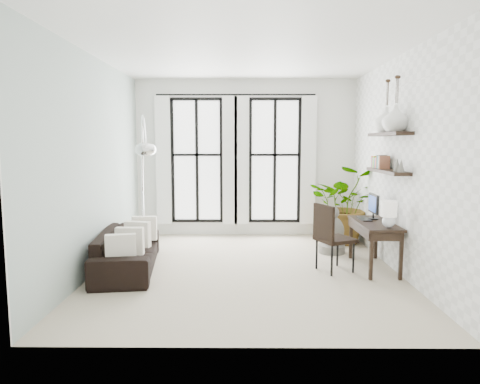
{
  "coord_description": "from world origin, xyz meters",
  "views": [
    {
      "loc": [
        -0.04,
        -6.34,
        1.93
      ],
      "look_at": [
        -0.1,
        0.3,
        1.16
      ],
      "focal_mm": 32.0,
      "sensor_mm": 36.0,
      "label": 1
    }
  ],
  "objects_px": {
    "sofa": "(128,250)",
    "buddha": "(332,233)",
    "arc_lamp": "(143,148)",
    "desk": "(376,225)",
    "desk_chair": "(330,233)",
    "plant": "(345,204)"
  },
  "relations": [
    {
      "from": "buddha",
      "to": "plant",
      "type": "bearing_deg",
      "value": 62.54
    },
    {
      "from": "buddha",
      "to": "sofa",
      "type": "bearing_deg",
      "value": -162.56
    },
    {
      "from": "desk",
      "to": "buddha",
      "type": "distance_m",
      "value": 1.16
    },
    {
      "from": "sofa",
      "to": "plant",
      "type": "bearing_deg",
      "value": -71.49
    },
    {
      "from": "plant",
      "to": "arc_lamp",
      "type": "xyz_separation_m",
      "value": [
        -3.6,
        -1.03,
        1.08
      ]
    },
    {
      "from": "arc_lamp",
      "to": "buddha",
      "type": "distance_m",
      "value": 3.55
    },
    {
      "from": "desk_chair",
      "to": "buddha",
      "type": "xyz_separation_m",
      "value": [
        0.26,
        1.11,
        -0.23
      ]
    },
    {
      "from": "sofa",
      "to": "buddha",
      "type": "distance_m",
      "value": 3.47
    },
    {
      "from": "desk",
      "to": "arc_lamp",
      "type": "xyz_separation_m",
      "value": [
        -3.65,
        0.73,
        1.14
      ]
    },
    {
      "from": "sofa",
      "to": "desk_chair",
      "type": "relative_size",
      "value": 2.0
    },
    {
      "from": "desk_chair",
      "to": "plant",
      "type": "bearing_deg",
      "value": 46.36
    },
    {
      "from": "desk_chair",
      "to": "arc_lamp",
      "type": "bearing_deg",
      "value": 139.91
    },
    {
      "from": "sofa",
      "to": "plant",
      "type": "xyz_separation_m",
      "value": [
        3.7,
        1.79,
        0.45
      ]
    },
    {
      "from": "plant",
      "to": "arc_lamp",
      "type": "relative_size",
      "value": 0.64
    },
    {
      "from": "desk",
      "to": "desk_chair",
      "type": "height_order",
      "value": "desk"
    },
    {
      "from": "sofa",
      "to": "buddha",
      "type": "relative_size",
      "value": 2.47
    },
    {
      "from": "desk",
      "to": "arc_lamp",
      "type": "bearing_deg",
      "value": 168.63
    },
    {
      "from": "desk",
      "to": "buddha",
      "type": "height_order",
      "value": "desk"
    },
    {
      "from": "arc_lamp",
      "to": "buddha",
      "type": "relative_size",
      "value": 2.85
    },
    {
      "from": "sofa",
      "to": "plant",
      "type": "height_order",
      "value": "plant"
    },
    {
      "from": "sofa",
      "to": "arc_lamp",
      "type": "bearing_deg",
      "value": -15.0
    },
    {
      "from": "sofa",
      "to": "desk_chair",
      "type": "distance_m",
      "value": 3.06
    }
  ]
}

